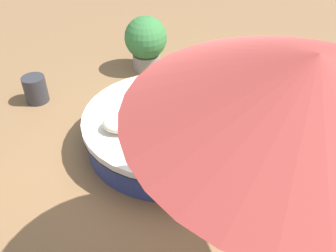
{
  "coord_description": "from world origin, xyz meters",
  "views": [
    {
      "loc": [
        0.81,
        3.92,
        3.4
      ],
      "look_at": [
        0.0,
        0.0,
        0.29
      ],
      "focal_mm": 38.65,
      "sensor_mm": 36.0,
      "label": 1
    }
  ],
  "objects_px": {
    "throw_pillow_0": "(122,123)",
    "throw_pillow_1": "(149,138)",
    "throw_pillow_2": "(189,137)",
    "throw_pillow_3": "(211,122)",
    "patio_umbrella": "(310,87)",
    "side_table": "(35,89)",
    "planter": "(146,41)",
    "round_bed": "(168,128)"
  },
  "relations": [
    {
      "from": "planter",
      "to": "side_table",
      "type": "height_order",
      "value": "planter"
    },
    {
      "from": "patio_umbrella",
      "to": "throw_pillow_1",
      "type": "bearing_deg",
      "value": -67.01
    },
    {
      "from": "round_bed",
      "to": "patio_umbrella",
      "type": "distance_m",
      "value": 3.08
    },
    {
      "from": "throw_pillow_2",
      "to": "side_table",
      "type": "bearing_deg",
      "value": -46.12
    },
    {
      "from": "throw_pillow_1",
      "to": "patio_umbrella",
      "type": "relative_size",
      "value": 0.16
    },
    {
      "from": "throw_pillow_0",
      "to": "side_table",
      "type": "bearing_deg",
      "value": -52.23
    },
    {
      "from": "planter",
      "to": "side_table",
      "type": "relative_size",
      "value": 2.28
    },
    {
      "from": "throw_pillow_0",
      "to": "patio_umbrella",
      "type": "bearing_deg",
      "value": 115.9
    },
    {
      "from": "throw_pillow_0",
      "to": "throw_pillow_1",
      "type": "relative_size",
      "value": 1.27
    },
    {
      "from": "throw_pillow_1",
      "to": "throw_pillow_3",
      "type": "xyz_separation_m",
      "value": [
        -0.85,
        -0.19,
        -0.02
      ]
    },
    {
      "from": "throw_pillow_1",
      "to": "throw_pillow_3",
      "type": "bearing_deg",
      "value": -167.59
    },
    {
      "from": "patio_umbrella",
      "to": "planter",
      "type": "xyz_separation_m",
      "value": [
        0.35,
        -4.51,
        -1.7
      ]
    },
    {
      "from": "throw_pillow_2",
      "to": "side_table",
      "type": "xyz_separation_m",
      "value": [
        2.05,
        -2.13,
        -0.36
      ]
    },
    {
      "from": "planter",
      "to": "throw_pillow_0",
      "type": "bearing_deg",
      "value": 73.9
    },
    {
      "from": "throw_pillow_2",
      "to": "throw_pillow_3",
      "type": "bearing_deg",
      "value": -143.95
    },
    {
      "from": "throw_pillow_2",
      "to": "side_table",
      "type": "height_order",
      "value": "throw_pillow_2"
    },
    {
      "from": "throw_pillow_1",
      "to": "side_table",
      "type": "height_order",
      "value": "throw_pillow_1"
    },
    {
      "from": "round_bed",
      "to": "throw_pillow_1",
      "type": "height_order",
      "value": "throw_pillow_1"
    },
    {
      "from": "throw_pillow_0",
      "to": "planter",
      "type": "distance_m",
      "value": 2.48
    },
    {
      "from": "throw_pillow_2",
      "to": "patio_umbrella",
      "type": "distance_m",
      "value": 2.37
    },
    {
      "from": "throw_pillow_3",
      "to": "patio_umbrella",
      "type": "bearing_deg",
      "value": 86.64
    },
    {
      "from": "side_table",
      "to": "planter",
      "type": "bearing_deg",
      "value": -159.84
    },
    {
      "from": "throw_pillow_2",
      "to": "throw_pillow_3",
      "type": "xyz_separation_m",
      "value": [
        -0.38,
        -0.28,
        -0.03
      ]
    },
    {
      "from": "throw_pillow_0",
      "to": "side_table",
      "type": "xyz_separation_m",
      "value": [
        1.28,
        -1.66,
        -0.34
      ]
    },
    {
      "from": "throw_pillow_0",
      "to": "throw_pillow_2",
      "type": "distance_m",
      "value": 0.9
    },
    {
      "from": "round_bed",
      "to": "patio_umbrella",
      "type": "xyz_separation_m",
      "value": [
        -0.39,
        2.29,
        2.02
      ]
    },
    {
      "from": "round_bed",
      "to": "throw_pillow_3",
      "type": "distance_m",
      "value": 0.69
    },
    {
      "from": "throw_pillow_0",
      "to": "throw_pillow_2",
      "type": "bearing_deg",
      "value": 148.2
    },
    {
      "from": "throw_pillow_3",
      "to": "side_table",
      "type": "xyz_separation_m",
      "value": [
        2.43,
        -1.85,
        -0.33
      ]
    },
    {
      "from": "round_bed",
      "to": "side_table",
      "type": "distance_m",
      "value": 2.44
    },
    {
      "from": "throw_pillow_1",
      "to": "side_table",
      "type": "relative_size",
      "value": 0.89
    },
    {
      "from": "planter",
      "to": "side_table",
      "type": "distance_m",
      "value": 2.13
    },
    {
      "from": "throw_pillow_3",
      "to": "round_bed",
      "type": "bearing_deg",
      "value": -35.66
    },
    {
      "from": "throw_pillow_0",
      "to": "planter",
      "type": "relative_size",
      "value": 0.5
    },
    {
      "from": "throw_pillow_1",
      "to": "throw_pillow_2",
      "type": "xyz_separation_m",
      "value": [
        -0.47,
        0.09,
        0.02
      ]
    },
    {
      "from": "throw_pillow_0",
      "to": "patio_umbrella",
      "type": "height_order",
      "value": "patio_umbrella"
    },
    {
      "from": "throw_pillow_1",
      "to": "throw_pillow_3",
      "type": "height_order",
      "value": "throw_pillow_1"
    },
    {
      "from": "round_bed",
      "to": "patio_umbrella",
      "type": "bearing_deg",
      "value": 99.68
    },
    {
      "from": "throw_pillow_2",
      "to": "throw_pillow_3",
      "type": "relative_size",
      "value": 0.92
    },
    {
      "from": "throw_pillow_1",
      "to": "throw_pillow_2",
      "type": "height_order",
      "value": "throw_pillow_2"
    },
    {
      "from": "throw_pillow_0",
      "to": "patio_umbrella",
      "type": "relative_size",
      "value": 0.2
    },
    {
      "from": "round_bed",
      "to": "throw_pillow_1",
      "type": "distance_m",
      "value": 0.73
    }
  ]
}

